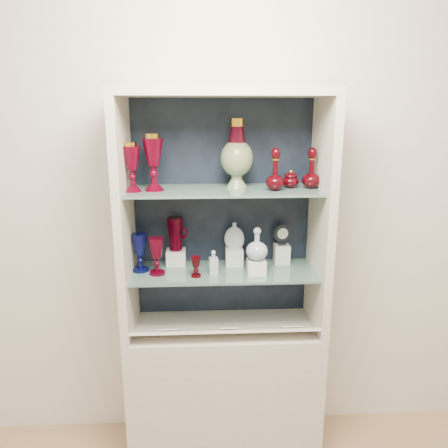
{
  "coord_description": "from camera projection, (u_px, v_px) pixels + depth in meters",
  "views": [
    {
      "loc": [
        -0.11,
        -0.53,
        1.85
      ],
      "look_at": [
        0.0,
        1.53,
        1.3
      ],
      "focal_mm": 35.0,
      "sensor_mm": 36.0,
      "label": 1
    }
  ],
  "objects": [
    {
      "name": "wall_back",
      "position": [
        222.0,
        195.0,
        2.32
      ],
      "size": [
        3.5,
        0.02,
        2.8
      ],
      "primitive_type": "cube",
      "color": "beige",
      "rests_on": "ground"
    },
    {
      "name": "cabinet_base",
      "position": [
        224.0,
        388.0,
        2.37
      ],
      "size": [
        1.0,
        0.4,
        0.75
      ],
      "primitive_type": "cube",
      "color": "beige",
      "rests_on": "ground"
    },
    {
      "name": "cabinet_back_panel",
      "position": [
        222.0,
        210.0,
        2.31
      ],
      "size": [
        0.98,
        0.02,
        1.15
      ],
      "primitive_type": "cube",
      "color": "black",
      "rests_on": "cabinet_base"
    },
    {
      "name": "cabinet_side_left",
      "position": [
        125.0,
        220.0,
        2.11
      ],
      "size": [
        0.04,
        0.4,
        1.15
      ],
      "primitive_type": "cube",
      "color": "beige",
      "rests_on": "cabinet_base"
    },
    {
      "name": "cabinet_side_right",
      "position": [
        321.0,
        218.0,
        2.15
      ],
      "size": [
        0.04,
        0.4,
        1.15
      ],
      "primitive_type": "cube",
      "color": "beige",
      "rests_on": "cabinet_base"
    },
    {
      "name": "cabinet_top_cap",
      "position": [
        224.0,
        92.0,
        1.98
      ],
      "size": [
        1.0,
        0.4,
        0.04
      ],
      "primitive_type": "cube",
      "color": "beige",
      "rests_on": "cabinet_side_left"
    },
    {
      "name": "shelf_lower",
      "position": [
        224.0,
        271.0,
        2.22
      ],
      "size": [
        0.92,
        0.34,
        0.01
      ],
      "primitive_type": "cube",
      "color": "slate",
      "rests_on": "cabinet_side_left"
    },
    {
      "name": "shelf_upper",
      "position": [
        224.0,
        190.0,
        2.11
      ],
      "size": [
        0.92,
        0.34,
        0.01
      ],
      "primitive_type": "cube",
      "color": "slate",
      "rests_on": "cabinet_side_left"
    },
    {
      "name": "label_ledge",
      "position": [
        225.0,
        331.0,
        2.16
      ],
      "size": [
        0.92,
        0.17,
        0.09
      ],
      "primitive_type": "cube",
      "rotation": [
        -0.44,
        0.0,
        0.0
      ],
      "color": "beige",
      "rests_on": "cabinet_base"
    },
    {
      "name": "label_card_0",
      "position": [
        229.0,
        328.0,
        2.16
      ],
      "size": [
        0.1,
        0.06,
        0.03
      ],
      "primitive_type": "cube",
      "rotation": [
        -0.44,
        0.0,
        0.0
      ],
      "color": "white",
      "rests_on": "label_ledge"
    },
    {
      "name": "label_card_1",
      "position": [
        291.0,
        326.0,
        2.18
      ],
      "size": [
        0.1,
        0.06,
        0.03
      ],
      "primitive_type": "cube",
      "rotation": [
        -0.44,
        0.0,
        0.0
      ],
      "color": "white",
      "rests_on": "label_ledge"
    },
    {
      "name": "label_card_2",
      "position": [
        169.0,
        330.0,
        2.15
      ],
      "size": [
        0.1,
        0.06,
        0.03
      ],
      "primitive_type": "cube",
      "rotation": [
        -0.44,
        0.0,
        0.0
      ],
      "color": "white",
      "rests_on": "label_ledge"
    },
    {
      "name": "pedestal_lamp_left",
      "position": [
        132.0,
        167.0,
        2.02
      ],
      "size": [
        0.1,
        0.1,
        0.23
      ],
      "primitive_type": null,
      "rotation": [
        0.0,
        0.0,
        0.19
      ],
      "color": "#4B0011",
      "rests_on": "shelf_upper"
    },
    {
      "name": "pedestal_lamp_right",
      "position": [
        153.0,
        162.0,
        2.05
      ],
      "size": [
        0.13,
        0.13,
        0.27
      ],
      "primitive_type": null,
      "rotation": [
        0.0,
        0.0,
        0.33
      ],
      "color": "#4B0011",
      "rests_on": "shelf_upper"
    },
    {
      "name": "enamel_urn",
      "position": [
        237.0,
        153.0,
        2.12
      ],
      "size": [
        0.19,
        0.19,
        0.33
      ],
      "primitive_type": null,
      "rotation": [
        0.0,
        0.0,
        -0.19
      ],
      "color": "#0F3F1F",
      "rests_on": "shelf_upper"
    },
    {
      "name": "ruby_decanter_a",
      "position": [
        275.0,
        167.0,
        2.05
      ],
      "size": [
        0.12,
        0.12,
        0.23
      ],
      "primitive_type": null,
      "rotation": [
        0.0,
        0.0,
        -0.43
      ],
      "color": "#380106",
      "rests_on": "shelf_upper"
    },
    {
      "name": "ruby_decanter_b",
      "position": [
        312.0,
        167.0,
        2.11
      ],
      "size": [
        0.09,
        0.09,
        0.21
      ],
      "primitive_type": null,
      "rotation": [
        0.0,
        0.0,
        -0.03
      ],
      "color": "#380106",
      "rests_on": "shelf_upper"
    },
    {
      "name": "lidded_bowl",
      "position": [
        291.0,
        179.0,
        2.13
      ],
      "size": [
        0.09,
        0.09,
        0.09
      ],
      "primitive_type": null,
      "rotation": [
        0.0,
        0.0,
        -0.11
      ],
      "color": "#380106",
      "rests_on": "shelf_upper"
    },
    {
      "name": "cobalt_goblet",
      "position": [
        140.0,
        253.0,
        2.19
      ],
      "size": [
        0.1,
        0.1,
        0.2
      ],
      "primitive_type": null,
      "rotation": [
        0.0,
        0.0,
        -0.32
      ],
      "color": "#090D43",
      "rests_on": "shelf_lower"
    },
    {
      "name": "ruby_goblet_tall",
      "position": [
        157.0,
        256.0,
        2.15
      ],
      "size": [
        0.08,
        0.08,
        0.19
      ],
      "primitive_type": null,
      "rotation": [
        0.0,
        0.0,
        0.09
      ],
      "color": "#4B0011",
      "rests_on": "shelf_lower"
    },
    {
      "name": "ruby_goblet_small",
      "position": [
        196.0,
        267.0,
        2.13
      ],
      "size": [
        0.07,
        0.07,
        0.1
      ],
      "primitive_type": null,
      "rotation": [
        0.0,
        0.0,
        -0.43
      ],
      "color": "#380106",
      "rests_on": "shelf_lower"
    },
    {
      "name": "riser_ruby_pitcher",
      "position": [
        176.0,
        257.0,
        2.3
      ],
      "size": [
        0.1,
        0.1,
        0.08
      ],
      "primitive_type": "cube",
      "color": "silver",
      "rests_on": "shelf_lower"
    },
    {
      "name": "ruby_pitcher",
      "position": [
        175.0,
        234.0,
        2.26
      ],
      "size": [
        0.15,
        0.12,
        0.17
      ],
      "primitive_type": null,
      "rotation": [
        0.0,
        0.0,
        -0.32
      ],
      "color": "#4B0011",
      "rests_on": "riser_ruby_pitcher"
    },
    {
      "name": "clear_square_bottle",
      "position": [
        213.0,
        262.0,
        2.16
      ],
      "size": [
        0.05,
        0.05,
        0.12
      ],
      "primitive_type": null,
      "rotation": [
        0.0,
        0.0,
        0.11
      ],
      "color": "#9DACB7",
      "rests_on": "shelf_lower"
    },
    {
      "name": "riser_flat_flask",
      "position": [
        234.0,
        257.0,
        2.29
      ],
      "size": [
        0.09,
        0.09,
        0.09
      ],
      "primitive_type": "cube",
      "color": "silver",
      "rests_on": "shelf_lower"
    },
    {
      "name": "flat_flask",
      "position": [
        234.0,
        235.0,
        2.26
      ],
      "size": [
        0.11,
        0.06,
        0.14
      ],
      "primitive_type": null,
      "rotation": [
        0.0,
        0.0,
        -0.17
      ],
      "color": "#AEBCC3",
      "rests_on": "riser_flat_flask"
    },
    {
      "name": "riser_clear_round_decanter",
      "position": [
        257.0,
        267.0,
        2.17
      ],
      "size": [
        0.09,
        0.09,
        0.07
      ],
      "primitive_type": "cube",
      "color": "silver",
      "rests_on": "shelf_lower"
    },
    {
      "name": "clear_round_decanter",
      "position": [
        257.0,
        245.0,
        2.14
      ],
      "size": [
        0.11,
        0.11,
        0.16
      ],
      "primitive_type": null,
      "rotation": [
        0.0,
        0.0,
        0.01
      ],
      "color": "#9DACB7",
      "rests_on": "riser_clear_round_decanter"
    },
    {
      "name": "riser_cameo_medallion",
      "position": [
        282.0,
        254.0,
        2.32
      ],
      "size": [
        0.08,
        0.08,
        0.1
      ],
      "primitive_type": "cube",
      "color": "silver",
      "rests_on": "shelf_lower"
    },
    {
      "name": "cameo_medallion",
      "position": [
        282.0,
        234.0,
        2.29
      ],
      "size": [
        0.1,
        0.05,
        0.12
      ],
      "primitive_type": null,
      "rotation": [
        0.0,
        0.0,
        0.19
      ],
      "color": "black",
      "rests_on": "riser_cameo_medallion"
    }
  ]
}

